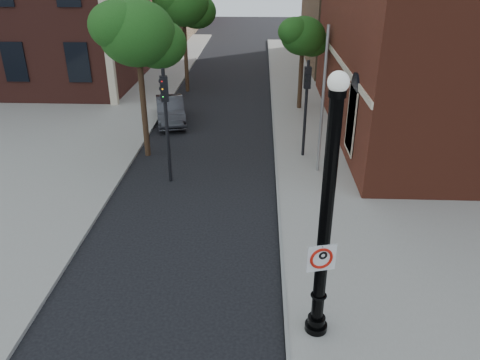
{
  "coord_description": "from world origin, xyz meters",
  "views": [
    {
      "loc": [
        1.33,
        -8.79,
        7.94
      ],
      "look_at": [
        0.86,
        2.0,
        2.7
      ],
      "focal_mm": 35.0,
      "sensor_mm": 36.0,
      "label": 1
    }
  ],
  "objects_px": {
    "parked_car": "(170,110)",
    "traffic_signal_right": "(307,94)",
    "no_parking_sign": "(322,258)",
    "lamppost": "(325,230)",
    "traffic_signal_left": "(165,108)"
  },
  "relations": [
    {
      "from": "no_parking_sign",
      "to": "parked_car",
      "type": "relative_size",
      "value": 0.16
    },
    {
      "from": "traffic_signal_right",
      "to": "no_parking_sign",
      "type": "bearing_deg",
      "value": -96.36
    },
    {
      "from": "parked_car",
      "to": "no_parking_sign",
      "type": "bearing_deg",
      "value": -81.51
    },
    {
      "from": "parked_car",
      "to": "traffic_signal_left",
      "type": "relative_size",
      "value": 0.9
    },
    {
      "from": "lamppost",
      "to": "traffic_signal_right",
      "type": "xyz_separation_m",
      "value": [
        0.5,
        10.41,
        -0.0
      ]
    },
    {
      "from": "no_parking_sign",
      "to": "traffic_signal_left",
      "type": "xyz_separation_m",
      "value": [
        -4.76,
        8.03,
        0.71
      ]
    },
    {
      "from": "parked_car",
      "to": "traffic_signal_right",
      "type": "xyz_separation_m",
      "value": [
        6.51,
        -4.45,
        2.16
      ]
    },
    {
      "from": "no_parking_sign",
      "to": "traffic_signal_right",
      "type": "relative_size",
      "value": 0.15
    },
    {
      "from": "parked_car",
      "to": "traffic_signal_right",
      "type": "distance_m",
      "value": 8.18
    },
    {
      "from": "lamppost",
      "to": "parked_car",
      "type": "distance_m",
      "value": 16.17
    },
    {
      "from": "traffic_signal_right",
      "to": "parked_car",
      "type": "bearing_deg",
      "value": 142.22
    },
    {
      "from": "lamppost",
      "to": "traffic_signal_left",
      "type": "bearing_deg",
      "value": 121.31
    },
    {
      "from": "traffic_signal_right",
      "to": "lamppost",
      "type": "bearing_deg",
      "value": -96.19
    },
    {
      "from": "traffic_signal_left",
      "to": "traffic_signal_right",
      "type": "bearing_deg",
      "value": 8.98
    },
    {
      "from": "no_parking_sign",
      "to": "traffic_signal_right",
      "type": "bearing_deg",
      "value": 72.73
    }
  ]
}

